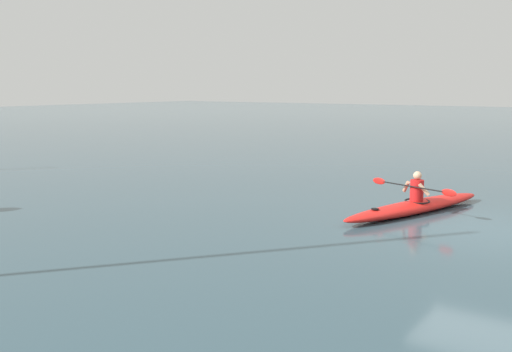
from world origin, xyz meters
TOP-DOWN VIEW (x-y plane):
  - ground_plane at (0.00, 0.00)m, footprint 160.00×160.00m
  - kayak at (1.75, -0.77)m, footprint 2.20×5.12m
  - kayaker at (1.75, -0.75)m, footprint 2.36×0.78m

SIDE VIEW (x-z plane):
  - ground_plane at x=0.00m, z-range 0.00..0.00m
  - kayak at x=1.75m, z-range 0.00..0.31m
  - kayaker at x=1.75m, z-range 0.26..0.99m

